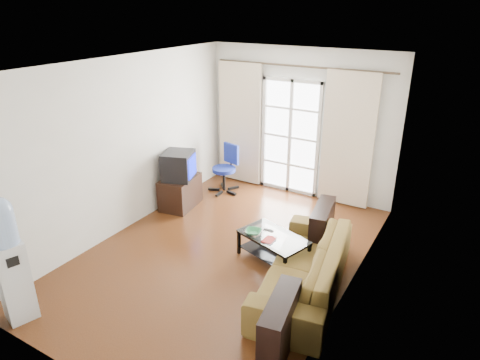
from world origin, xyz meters
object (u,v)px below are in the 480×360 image
at_px(tv_stand, 180,192).
at_px(crt_tv, 177,165).
at_px(water_cooler, 9,258).
at_px(task_chair, 225,178).
at_px(coffee_table, 273,245).
at_px(sofa, 305,266).

xyz_separation_m(tv_stand, crt_tv, (0.00, -0.04, 0.52)).
bearing_deg(water_cooler, task_chair, 105.84).
distance_m(tv_stand, task_chair, 1.02).
height_order(coffee_table, task_chair, task_chair).
bearing_deg(sofa, tv_stand, -121.04).
bearing_deg(crt_tv, coffee_table, -36.83).
height_order(sofa, water_cooler, water_cooler).
xyz_separation_m(crt_tv, task_chair, (0.33, 1.01, -0.52)).
bearing_deg(task_chair, crt_tv, -94.47).
distance_m(sofa, water_cooler, 3.44).
xyz_separation_m(sofa, water_cooler, (-2.63, -2.16, 0.47)).
bearing_deg(water_cooler, crt_tv, 111.21).
distance_m(tv_stand, water_cooler, 3.32).
bearing_deg(water_cooler, coffee_table, 69.42).
height_order(sofa, tv_stand, sofa).
bearing_deg(crt_tv, sofa, -40.21).
bearing_deg(coffee_table, tv_stand, 161.69).
relative_size(coffee_table, tv_stand, 1.44).
relative_size(tv_stand, crt_tv, 1.15).
bearing_deg(sofa, crt_tv, -120.33).
bearing_deg(crt_tv, tv_stand, 71.64).
bearing_deg(sofa, task_chair, -139.36).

